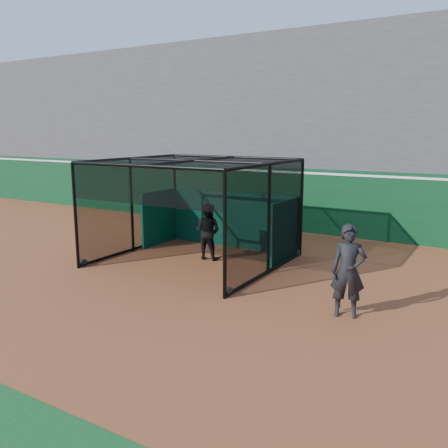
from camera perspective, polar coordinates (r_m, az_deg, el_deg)
The scene contains 6 objects.
ground at distance 12.08m, azimuth -6.22°, elevation -7.96°, with size 120.00×120.00×0.00m, color brown.
outfield_wall at distance 19.07m, azimuth 9.31°, elevation 2.98°, with size 50.00×0.50×2.50m.
grandstand at distance 22.44m, azimuth 13.24°, elevation 12.20°, with size 50.00×7.85×8.95m.
batting_cage at distance 14.33m, azimuth -3.57°, elevation 1.44°, with size 5.08×4.83×3.07m.
batter at distance 14.73m, azimuth -1.98°, elevation -0.89°, with size 0.85×0.66×1.75m, color black.
on_deck_player at distance 10.46m, azimuth 14.71°, elevation -5.52°, with size 0.85×0.68×2.01m.
Camera 1 is at (6.95, -9.06, 3.93)m, focal length 38.00 mm.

